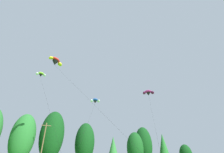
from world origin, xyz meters
TOP-DOWN VIEW (x-y plane):
  - treeline_tree_e at (-11.56, 48.96)m, footprint 5.47×5.47m
  - treeline_tree_f at (-5.09, 49.59)m, footprint 5.92×5.92m
  - treeline_tree_g at (4.45, 52.36)m, footprint 5.51×5.51m
  - treeline_tree_h at (11.65, 48.66)m, footprint 3.79×3.79m
  - treeline_tree_i at (19.25, 49.16)m, footprint 4.98×4.98m
  - treeline_tree_j at (25.57, 53.55)m, footprint 5.77×5.77m
  - treeline_tree_k at (32.65, 51.83)m, footprint 4.42×4.42m
  - utility_pole at (-7.24, 44.80)m, footprint 2.20×0.26m
  - parafoil_kite_high_lime_white at (-10.76, 38.26)m, footprint 6.04×14.90m
  - parafoil_kite_mid_red_yellow at (-8.59, 34.21)m, footprint 14.21×15.73m
  - parafoil_kite_far_blue_white at (2.14, 38.85)m, footprint 9.12×15.78m
  - parafoil_kite_low_magenta at (8.42, 26.75)m, footprint 5.59×7.62m

SIDE VIEW (x-z plane):
  - utility_pole at x=-7.24m, z-range 0.27..11.33m
  - treeline_tree_h at x=11.65m, z-range 1.25..11.19m
  - treeline_tree_i at x=19.25m, z-range 1.24..13.02m
  - treeline_tree_k at x=32.65m, z-range 1.62..14.41m
  - treeline_tree_e at x=-11.56m, z-range 1.44..15.04m
  - treeline_tree_g at x=4.45m, z-range 1.45..15.21m
  - treeline_tree_j at x=25.57m, z-range 1.55..16.26m
  - treeline_tree_f at x=-5.09m, z-range 1.61..16.87m
  - parafoil_kite_low_magenta at x=8.42m, z-range 7.54..21.42m
  - parafoil_kite_far_blue_white at x=2.14m, z-range 8.22..23.60m
  - parafoil_kite_high_lime_white at x=-10.76m, z-range 10.12..29.17m
  - parafoil_kite_mid_red_yellow at x=-8.59m, z-range 10.80..31.65m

